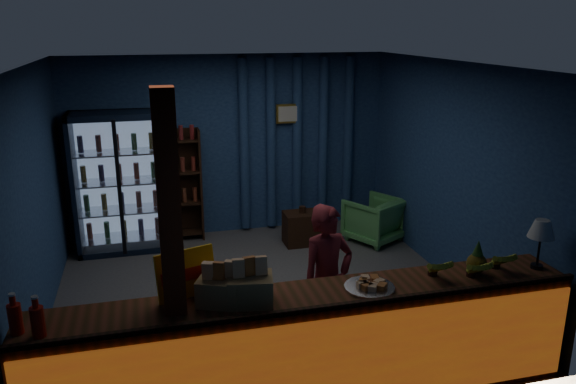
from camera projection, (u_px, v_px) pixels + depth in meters
name	position (u px, v px, depth m)	size (l,w,h in m)	color
ground	(263.00, 295.00, 6.45)	(4.60, 4.60, 0.00)	#515154
room_walls	(261.00, 163.00, 6.00)	(4.60, 4.60, 4.60)	navy
counter	(311.00, 348.00, 4.55)	(4.40, 0.57, 0.99)	brown
support_post	(173.00, 268.00, 4.07)	(0.16, 0.16, 2.60)	maroon
beverage_cooler	(120.00, 183.00, 7.59)	(1.20, 0.62, 1.90)	black
bottle_shelf	(184.00, 185.00, 7.97)	(0.50, 0.28, 1.60)	#361A11
curtain_folds	(297.00, 143.00, 8.30)	(1.74, 0.14, 2.50)	navy
framed_picture	(288.00, 114.00, 8.10)	(0.36, 0.04, 0.28)	gold
shopkeeper	(327.00, 282.00, 5.14)	(0.53, 0.35, 1.46)	maroon
green_chair	(374.00, 219.00, 8.00)	(0.68, 0.70, 0.64)	#59B25B
side_table	(302.00, 228.00, 7.91)	(0.51, 0.37, 0.55)	#361A11
yellow_sign	(186.00, 274.00, 4.34)	(0.48, 0.24, 0.38)	yellow
soda_bottles	(26.00, 319.00, 3.81)	(0.25, 0.17, 0.30)	red
snack_box_left	(220.00, 289.00, 4.25)	(0.40, 0.37, 0.34)	tan
snack_box_centre	(250.00, 287.00, 4.25)	(0.39, 0.34, 0.36)	tan
pastry_tray	(369.00, 286.00, 4.51)	(0.41, 0.41, 0.07)	silver
banana_bunches	(470.00, 265.00, 4.73)	(0.88, 0.33, 0.19)	yellow
table_lamp	(542.00, 231.00, 4.80)	(0.23, 0.23, 0.44)	black
pineapple	(477.00, 260.00, 4.76)	(0.17, 0.17, 0.29)	brown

